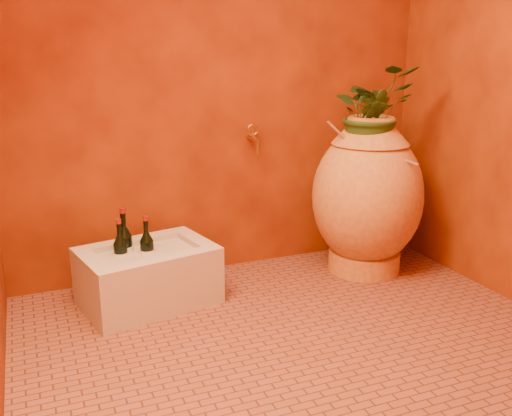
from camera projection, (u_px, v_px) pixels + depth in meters
name	position (u px, v px, depth m)	size (l,w,h in m)	color
floor	(297.00, 339.00, 2.65)	(2.50, 2.50, 0.00)	brown
wall_back	(222.00, 57.00, 3.19)	(2.50, 0.02, 2.50)	#521704
amphora	(367.00, 196.00, 3.35)	(0.76, 0.76, 0.93)	gold
stone_basin	(148.00, 277.00, 2.98)	(0.74, 0.58, 0.31)	beige
wine_bottle_a	(121.00, 255.00, 2.93)	(0.07, 0.07, 0.30)	black
wine_bottle_b	(147.00, 252.00, 2.96)	(0.07, 0.07, 0.30)	black
wine_bottle_c	(125.00, 249.00, 2.97)	(0.08, 0.08, 0.34)	black
wall_tap	(254.00, 137.00, 3.30)	(0.07, 0.15, 0.17)	#A86F26
plant_main	(372.00, 112.00, 3.21)	(0.46, 0.40, 0.52)	#204318
plant_side	(369.00, 123.00, 3.17)	(0.21, 0.17, 0.38)	#204318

